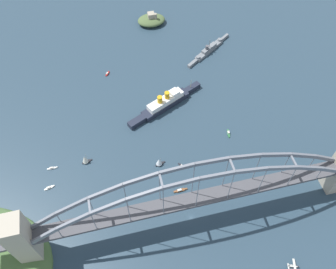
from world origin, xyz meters
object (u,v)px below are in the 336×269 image
Objects in this scene: small_boat_0 at (107,74)px; small_boat_2 at (52,168)px; small_boat_6 at (182,166)px; small_boat_4 at (180,190)px; fort_island_mid_harbor at (151,20)px; small_boat_3 at (159,162)px; seaplane_taxiing_near_bridge at (293,267)px; ocean_liner at (165,103)px; small_boat_1 at (228,133)px; small_boat_7 at (49,188)px; channel_marker_buoy at (219,159)px; harbor_arch_bridge at (194,200)px; small_boat_5 at (85,159)px; naval_cruiser at (209,50)px.

small_boat_2 is (-64.18, -105.45, -0.09)m from small_boat_0.
small_boat_2 is 114.68m from small_boat_6.
fort_island_mid_harbor is at bearing 83.87° from small_boat_4.
small_boat_3 is 31.84m from small_boat_4.
fort_island_mid_harbor reaches higher than seaplane_taxiing_near_bridge.
small_boat_2 is at bearing 168.74° from small_boat_3.
fort_island_mid_harbor is 221.21m from small_boat_2.
ocean_liner is 7.37× the size of seaplane_taxiing_near_bridge.
ocean_liner is 8.30× the size of small_boat_3.
small_boat_1 is 168.72m from small_boat_7.
seaplane_taxiing_near_bridge is at bearing -77.16° from channel_marker_buoy.
harbor_arch_bridge is 122.37m from ocean_liner.
harbor_arch_bridge is at bearing -94.93° from fort_island_mid_harbor.
small_boat_5 reaches higher than small_boat_0.
seaplane_taxiing_near_bridge is 1.24× the size of small_boat_7.
channel_marker_buoy is (52.97, -7.58, -3.52)m from small_boat_3.
ocean_liner is 6.90× the size of small_boat_4.
ocean_liner is 12.09× the size of small_boat_0.
small_boat_0 is at bearing 103.53° from harbor_arch_bridge.
small_boat_0 is (-64.68, -74.31, -4.19)m from fort_island_mid_harbor.
small_boat_1 reaches higher than small_boat_7.
ocean_liner is at bearing -96.33° from fort_island_mid_harbor.
small_boat_1 is at bearing 13.85° from small_boat_3.
harbor_arch_bridge is at bearing -93.35° from ocean_liner.
naval_cruiser reaches higher than small_boat_5.
small_boat_2 is at bearing 142.69° from seaplane_taxiing_near_bridge.
harbor_arch_bridge is at bearing -76.47° from small_boat_0.
ocean_liner is at bearing -49.83° from small_boat_0.
small_boat_5 reaches higher than small_boat_3.
small_boat_5 is (-139.58, 128.52, 3.02)m from seaplane_taxiing_near_bridge.
fort_island_mid_harbor is at bearing 94.74° from channel_marker_buoy.
small_boat_2 is at bearing 169.87° from channel_marker_buoy.
ocean_liner is at bearing 84.15° from small_boat_4.
ocean_liner is at bearing 113.74° from channel_marker_buoy.
small_boat_4 is at bearing -152.20° from channel_marker_buoy.
harbor_arch_bridge is 27.65× the size of seaplane_taxiing_near_bridge.
small_boat_2 reaches higher than small_boat_6.
small_boat_3 reaches higher than small_boat_1.
naval_cruiser is 6.76× the size of small_boat_2.
naval_cruiser is 6.48× the size of small_boat_1.
small_boat_5 is at bearing 163.47° from small_boat_6.
small_boat_3 is at bearing -11.26° from small_boat_2.
small_boat_2 is at bearing -157.89° from ocean_liner.
channel_marker_buoy is at bearing -103.99° from naval_cruiser.
channel_marker_buoy is at bearing -85.26° from fort_island_mid_harbor.
naval_cruiser reaches higher than small_boat_2.
small_boat_7 is (-184.23, -132.94, -2.00)m from naval_cruiser.
harbor_arch_bridge reaches higher than small_boat_1.
harbor_arch_bridge reaches higher than small_boat_5.
small_boat_3 is at bearing 0.29° from small_boat_7.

